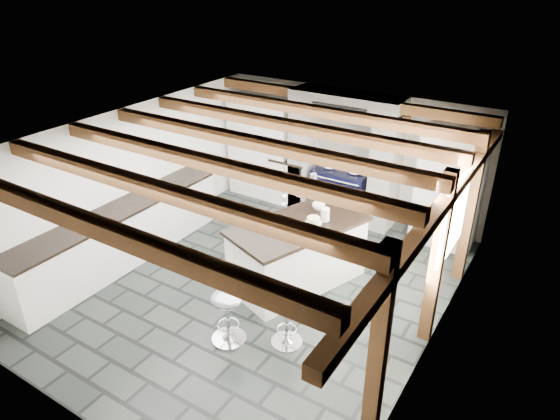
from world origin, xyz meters
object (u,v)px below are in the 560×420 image
Objects in this scene: range_cooker at (341,192)px; kitchen_island at (298,252)px; bar_stool_far at (228,307)px; bar_stool_near at (287,313)px.

range_cooker is 0.45× the size of kitchen_island.
bar_stool_far is (0.34, -3.86, 0.04)m from range_cooker.
bar_stool_far is at bearing -84.97° from range_cooker.
kitchen_island reaches higher than bar_stool_far.
range_cooker is 2.33m from kitchen_island.
bar_stool_near is (0.57, -1.23, -0.04)m from kitchen_island.
bar_stool_near is at bearing -45.10° from kitchen_island.
kitchen_island reaches higher than bar_stool_near.
bar_stool_near is (0.99, -3.52, -0.01)m from range_cooker.
range_cooker is at bearing 118.82° from bar_stool_near.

